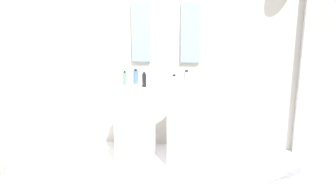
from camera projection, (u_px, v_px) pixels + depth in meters
name	position (u px, v px, depth m)	size (l,w,h in m)	color
rear_partition	(166.00, 42.00, 4.46)	(4.80, 0.10, 2.60)	beige
pedestal_sink_left	(135.00, 122.00, 4.23)	(0.43, 0.43, 0.97)	white
pedestal_sink_right	(187.00, 124.00, 4.16)	(0.43, 0.43, 0.97)	white
vanity_mirror_left	(141.00, 33.00, 4.39)	(0.22, 0.03, 0.69)	#8C9EA8
vanity_mirror_right	(190.00, 33.00, 4.33)	(0.22, 0.03, 0.69)	#8C9EA8
shower_column	(305.00, 65.00, 4.22)	(0.49, 0.24, 2.05)	#B7BABF
lounge_chair	(276.00, 189.00, 2.98)	(1.03, 1.02, 0.65)	#B7BABF
soap_bottle_blue	(136.00, 77.00, 4.20)	(0.05, 0.05, 0.17)	#4C72B7
soap_bottle_clear	(174.00, 81.00, 4.09)	(0.06, 0.06, 0.14)	silver
soap_bottle_black	(144.00, 80.00, 4.06)	(0.04, 0.04, 0.17)	black
soap_bottle_grey	(186.00, 78.00, 4.17)	(0.06, 0.06, 0.17)	#99999E
soap_bottle_green	(125.00, 78.00, 4.16)	(0.04, 0.04, 0.16)	#59996B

